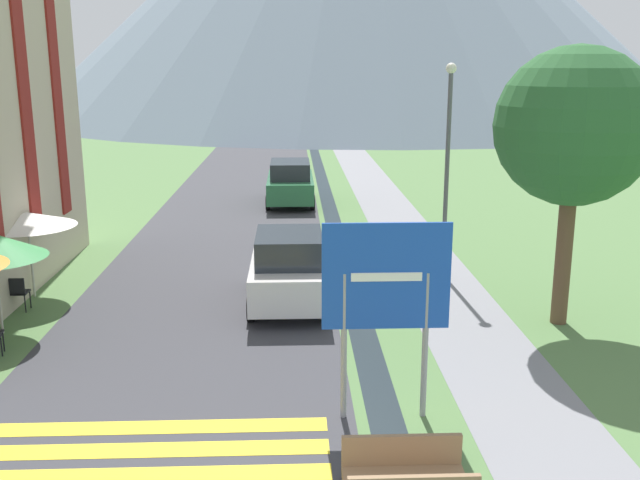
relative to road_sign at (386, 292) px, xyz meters
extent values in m
plane|color=#517542|center=(-1.17, 15.50, -2.18)|extent=(160.00, 160.00, 0.00)
cube|color=#38383D|center=(-3.67, 25.50, -2.18)|extent=(6.40, 60.00, 0.01)
cube|color=slate|center=(2.43, 25.50, -2.18)|extent=(2.20, 60.00, 0.01)
cube|color=black|center=(0.03, 25.50, -2.18)|extent=(0.60, 60.00, 0.00)
cube|color=yellow|center=(-3.67, -1.64, -2.18)|extent=(5.44, 0.44, 0.01)
cube|color=yellow|center=(-3.67, -0.94, -2.18)|extent=(5.44, 0.44, 0.01)
cube|color=yellow|center=(-3.67, -0.24, -2.18)|extent=(5.44, 0.44, 0.01)
cube|color=maroon|center=(-8.10, 7.50, 3.75)|extent=(0.06, 0.70, 8.89)
cube|color=maroon|center=(-8.10, 10.01, 3.75)|extent=(0.06, 0.70, 8.89)
cylinder|color=gray|center=(-0.66, 0.02, -0.94)|extent=(0.10, 0.10, 2.49)
cylinder|color=gray|center=(0.66, 0.02, -0.94)|extent=(0.10, 0.10, 2.49)
cube|color=#1947B7|center=(0.00, 0.00, 0.26)|extent=(2.06, 0.05, 1.74)
cube|color=white|center=(0.00, -0.03, 0.26)|extent=(1.13, 0.02, 0.14)
cube|color=#846647|center=(0.03, -1.79, -1.76)|extent=(1.70, 0.08, 0.45)
cube|color=silver|center=(-1.57, 5.82, -1.46)|extent=(1.83, 3.80, 0.84)
cube|color=#23282D|center=(-1.57, 5.63, -0.70)|extent=(1.56, 2.09, 0.68)
cylinder|color=black|center=(-2.44, 7.00, -1.88)|extent=(0.18, 0.60, 0.60)
cylinder|color=black|center=(-0.69, 7.00, -1.88)|extent=(0.18, 0.60, 0.60)
cylinder|color=black|center=(-2.44, 4.65, -1.88)|extent=(0.18, 0.60, 0.60)
cylinder|color=black|center=(-0.69, 4.65, -1.88)|extent=(0.18, 0.60, 0.60)
cube|color=#28663D|center=(-1.56, 18.83, -1.46)|extent=(1.88, 4.52, 0.84)
cube|color=#23282D|center=(-1.56, 18.61, -0.70)|extent=(1.60, 2.48, 0.68)
cylinder|color=black|center=(-2.47, 20.23, -1.88)|extent=(0.18, 0.60, 0.60)
cylinder|color=black|center=(-0.66, 20.23, -1.88)|extent=(0.18, 0.60, 0.60)
cylinder|color=black|center=(-2.47, 17.43, -1.88)|extent=(0.18, 0.60, 0.60)
cylinder|color=black|center=(-0.66, 17.43, -1.88)|extent=(0.18, 0.60, 0.60)
cylinder|color=black|center=(-7.40, 3.06, -1.96)|extent=(0.03, 0.03, 0.45)
cylinder|color=black|center=(-7.34, 2.81, -1.96)|extent=(0.03, 0.03, 0.45)
cube|color=black|center=(-7.97, 5.59, -1.73)|extent=(0.40, 0.40, 0.04)
cube|color=black|center=(-7.97, 5.41, -1.53)|extent=(0.40, 0.04, 0.40)
cylinder|color=black|center=(-8.14, 5.76, -1.96)|extent=(0.03, 0.03, 0.45)
cylinder|color=black|center=(-7.80, 5.76, -1.96)|extent=(0.03, 0.03, 0.45)
cylinder|color=black|center=(-8.14, 5.42, -1.96)|extent=(0.03, 0.03, 0.45)
cylinder|color=black|center=(-7.80, 5.42, -1.96)|extent=(0.03, 0.03, 0.45)
cylinder|color=#B7B2A8|center=(-8.02, 6.65, -1.13)|extent=(0.06, 0.06, 2.10)
cone|color=silver|center=(-8.02, 6.65, -0.19)|extent=(2.36, 2.36, 0.35)
cylinder|color=#515156|center=(2.68, 8.09, 0.56)|extent=(0.12, 0.12, 5.49)
sphere|color=silver|center=(2.68, 8.09, 3.43)|extent=(0.28, 0.28, 0.28)
cylinder|color=brown|center=(4.54, 4.29, -0.69)|extent=(0.36, 0.36, 2.98)
sphere|color=#285B2D|center=(4.54, 4.29, 2.25)|extent=(3.41, 3.41, 3.41)
camera|label=1|loc=(-1.48, -10.77, 3.52)|focal=40.00mm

